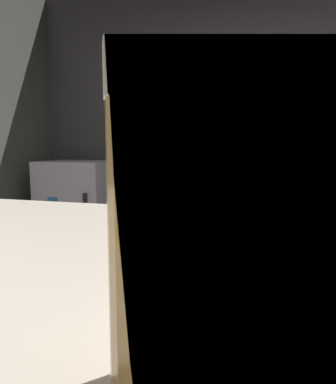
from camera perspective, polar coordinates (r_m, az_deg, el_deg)
The scene contains 4 objects.
wall_back at distance 3.53m, azimuth 19.96°, elevation 10.42°, with size 5.20×0.10×2.70m, color #4D4D4B.
mini_fridge at distance 3.61m, azimuth -14.09°, elevation -3.07°, with size 0.67×0.58×0.99m.
mixing_bowl at distance 1.91m, azimuth 11.83°, elevation 1.96°, with size 0.19×0.19×0.05m, color #CC5932.
pint_glass_near at distance 0.12m, azimuth 9.26°, elevation -7.62°, with size 0.08×0.08×0.13m.
Camera 1 is at (-0.23, -1.31, 1.13)m, focal length 33.29 mm.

